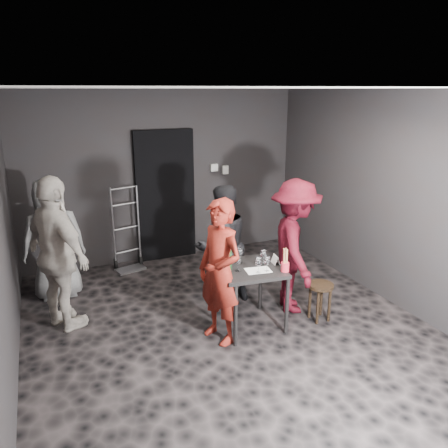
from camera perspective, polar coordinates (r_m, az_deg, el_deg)
name	(u,v)px	position (r m, az deg, el deg)	size (l,w,h in m)	color
floor	(226,326)	(5.32, 0.25, -13.15)	(4.50, 5.00, 0.02)	black
ceiling	(226,88)	(4.60, 0.29, 17.32)	(4.50, 5.00, 0.02)	silver
wall_back	(164,177)	(7.09, -7.88, 6.12)	(4.50, 0.04, 2.70)	black
wall_front	(394,325)	(2.85, 21.31, -12.15)	(4.50, 0.04, 2.70)	black
wall_right	(385,198)	(6.02, 20.33, 3.24)	(0.04, 5.00, 2.70)	black
doorway	(165,196)	(7.09, -7.65, 3.66)	(0.95, 0.10, 2.10)	black
wallbox_upper	(214,168)	(7.29, -1.32, 7.38)	(0.12, 0.06, 0.12)	#B7B7B2
wallbox_lower	(225,170)	(7.38, 0.14, 7.10)	(0.10, 0.06, 0.14)	#B7B7B2
hand_truck	(128,254)	(6.97, -12.37, -3.89)	(0.43, 0.36, 1.30)	#B2B2B7
tasting_table	(249,275)	(5.04, 3.33, -6.68)	(0.72, 0.72, 0.75)	black
stool	(320,292)	(5.42, 12.46, -8.70)	(0.31, 0.31, 0.47)	#2E2018
server_red	(220,267)	(4.70, -0.55, -5.58)	(0.64, 0.42, 1.74)	maroon
woman_black	(222,243)	(5.57, -0.28, -2.46)	(0.80, 0.44, 1.64)	black
man_maroon	(295,239)	(5.41, 9.26, -1.95)	(1.21, 0.56, 1.87)	#430913
bystander_cream	(56,239)	(5.21, -21.05, -1.89)	(1.28, 0.61, 2.18)	#BEB4A8
bystander_grey	(53,234)	(6.10, -21.48, -1.20)	(0.87, 0.48, 1.78)	gray
tasting_mat	(258,270)	(4.92, 4.47, -6.05)	(0.28, 0.19, 0.00)	white
wine_glass_a	(238,263)	(4.86, 1.82, -5.10)	(0.07, 0.07, 0.20)	white
wine_glass_b	(224,259)	(4.97, -0.06, -4.54)	(0.07, 0.07, 0.20)	white
wine_glass_c	(240,255)	(5.08, 2.09, -4.07)	(0.08, 0.08, 0.20)	white
wine_glass_d	(258,265)	(4.82, 4.51, -5.30)	(0.08, 0.08, 0.20)	white
wine_glass_e	(267,264)	(4.87, 5.65, -5.17)	(0.07, 0.07, 0.19)	white
wine_glass_f	(264,257)	(5.04, 5.19, -4.31)	(0.07, 0.07, 0.20)	white
wine_bottle	(229,260)	(4.89, 0.60, -4.67)	(0.07, 0.07, 0.31)	#163215
breadstick_cup	(285,260)	(4.89, 8.01, -4.72)	(0.09, 0.09, 0.29)	red
reserved_card	(275,260)	(5.10, 6.62, -4.65)	(0.08, 0.13, 0.10)	white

